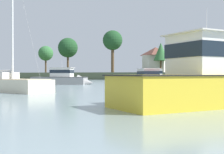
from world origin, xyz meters
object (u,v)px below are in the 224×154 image
(cruiser_sand, at_px, (156,79))
(cruiser_yellow, at_px, (219,89))
(sailboat_cream, at_px, (7,88))
(mooring_buoy_green, at_px, (155,80))
(cruiser_maroon, at_px, (147,83))
(dinghy_black, at_px, (123,80))
(mooring_buoy_orange, at_px, (85,82))
(cruiser_grey, at_px, (65,80))

(cruiser_sand, relative_size, cruiser_yellow, 0.83)
(sailboat_cream, distance_m, mooring_buoy_green, 46.78)
(cruiser_maroon, bearing_deg, dinghy_black, 116.19)
(cruiser_sand, relative_size, mooring_buoy_orange, 20.34)
(cruiser_sand, height_order, sailboat_cream, sailboat_cream)
(dinghy_black, height_order, cruiser_grey, cruiser_grey)
(cruiser_grey, distance_m, mooring_buoy_green, 29.74)
(dinghy_black, bearing_deg, mooring_buoy_orange, -93.48)
(cruiser_yellow, bearing_deg, dinghy_black, 116.43)
(cruiser_yellow, bearing_deg, cruiser_sand, 109.16)
(mooring_buoy_orange, relative_size, mooring_buoy_green, 1.01)
(sailboat_cream, bearing_deg, cruiser_maroon, 58.88)
(cruiser_sand, bearing_deg, cruiser_yellow, -70.84)
(sailboat_cream, xyz_separation_m, dinghy_black, (-6.33, 44.42, -0.19))
(cruiser_yellow, distance_m, mooring_buoy_orange, 41.00)
(mooring_buoy_orange, height_order, mooring_buoy_green, mooring_buoy_orange)
(mooring_buoy_orange, bearing_deg, cruiser_sand, 43.00)
(sailboat_cream, bearing_deg, mooring_buoy_green, 89.36)
(cruiser_yellow, relative_size, mooring_buoy_orange, 24.50)
(cruiser_maroon, relative_size, dinghy_black, 2.64)
(cruiser_yellow, xyz_separation_m, mooring_buoy_orange, (-25.38, 32.19, -0.69))
(cruiser_sand, height_order, cruiser_grey, cruiser_grey)
(cruiser_maroon, bearing_deg, cruiser_sand, 102.46)
(cruiser_sand, bearing_deg, sailboat_cream, -95.13)
(mooring_buoy_orange, bearing_deg, cruiser_yellow, -51.75)
(cruiser_yellow, relative_size, mooring_buoy_green, 24.67)
(cruiser_yellow, bearing_deg, cruiser_grey, 136.32)
(cruiser_grey, bearing_deg, cruiser_sand, 66.78)
(cruiser_sand, height_order, cruiser_yellow, cruiser_yellow)
(sailboat_cream, relative_size, mooring_buoy_orange, 29.83)
(dinghy_black, bearing_deg, cruiser_grey, -87.61)
(mooring_buoy_green, bearing_deg, cruiser_yellow, -71.18)
(cruiser_maroon, relative_size, sailboat_cream, 0.57)
(cruiser_maroon, distance_m, dinghy_black, 33.72)
(cruiser_maroon, xyz_separation_m, cruiser_grey, (-13.76, 3.44, 0.07))
(sailboat_cream, distance_m, cruiser_yellow, 18.61)
(cruiser_maroon, xyz_separation_m, cruiser_yellow, (9.48, -18.75, 0.25))
(cruiser_grey, height_order, mooring_buoy_orange, cruiser_grey)
(dinghy_black, relative_size, mooring_buoy_orange, 6.46)
(cruiser_sand, distance_m, cruiser_yellow, 44.67)
(dinghy_black, bearing_deg, mooring_buoy_green, 18.96)
(cruiser_grey, bearing_deg, sailboat_cream, -73.51)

